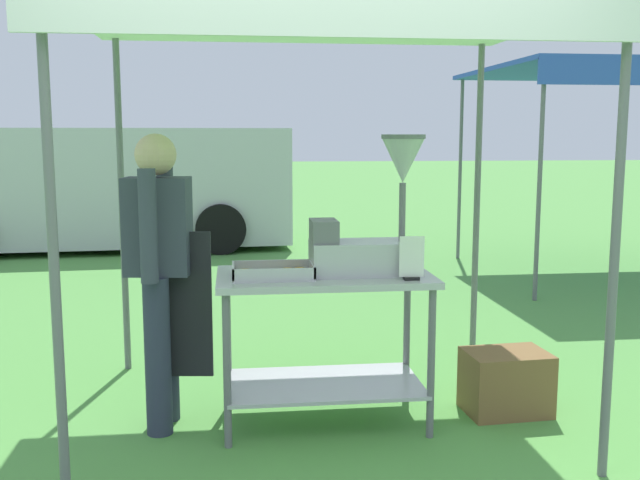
{
  "coord_description": "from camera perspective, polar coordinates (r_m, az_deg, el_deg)",
  "views": [
    {
      "loc": [
        -0.34,
        -2.91,
        1.6
      ],
      "look_at": [
        0.15,
        1.17,
        1.01
      ],
      "focal_mm": 40.82,
      "sensor_mm": 36.0,
      "label": 1
    }
  ],
  "objects": [
    {
      "name": "donut_tray",
      "position": [
        3.88,
        -3.53,
        -2.63
      ],
      "size": [
        0.43,
        0.28,
        0.07
      ],
      "color": "#B7B7BC",
      "rests_on": "donut_cart"
    },
    {
      "name": "menu_sign",
      "position": [
        3.83,
        7.2,
        -1.68
      ],
      "size": [
        0.13,
        0.05,
        0.23
      ],
      "color": "black",
      "rests_on": "donut_cart"
    },
    {
      "name": "supply_crate",
      "position": [
        4.43,
        14.37,
        -10.74
      ],
      "size": [
        0.49,
        0.36,
        0.36
      ],
      "color": "brown",
      "rests_on": "ground"
    },
    {
      "name": "stall_canopy",
      "position": [
        4.05,
        0.18,
        16.42
      ],
      "size": [
        2.66,
        2.1,
        2.27
      ],
      "color": "slate",
      "rests_on": "ground"
    },
    {
      "name": "vendor",
      "position": [
        4.01,
        -12.42,
        -2.0
      ],
      "size": [
        0.46,
        0.54,
        1.61
      ],
      "color": "#2D3347",
      "rests_on": "ground"
    },
    {
      "name": "ground_plane",
      "position": [
        9.06,
        -4.55,
        -1.97
      ],
      "size": [
        70.0,
        70.0,
        0.0
      ],
      "primitive_type": "plane",
      "color": "#519342"
    },
    {
      "name": "donut_fryer",
      "position": [
        3.96,
        4.03,
        1.08
      ],
      "size": [
        0.62,
        0.28,
        0.76
      ],
      "color": "#B7B7BC",
      "rests_on": "donut_cart"
    },
    {
      "name": "donut_cart",
      "position": [
        4.03,
        0.34,
        -6.01
      ],
      "size": [
        1.17,
        0.65,
        0.85
      ],
      "color": "#B7B7BC",
      "rests_on": "ground"
    },
    {
      "name": "van_silver",
      "position": [
        10.86,
        -16.66,
        4.08
      ],
      "size": [
        5.28,
        2.33,
        1.69
      ],
      "color": "#BCBCC1",
      "rests_on": "ground"
    },
    {
      "name": "neighbour_tent",
      "position": [
        8.96,
        22.47,
        11.89
      ],
      "size": [
        3.0,
        2.67,
        2.34
      ],
      "color": "slate",
      "rests_on": "ground"
    }
  ]
}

